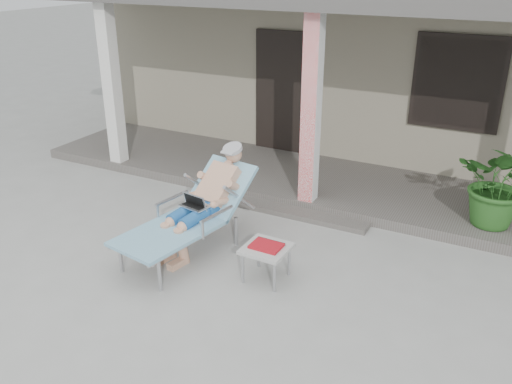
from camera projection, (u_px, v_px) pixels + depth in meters
The scene contains 8 objects.
ground at pixel (235, 279), 6.18m from camera, with size 60.00×60.00×0.00m, color #9E9E99.
house at pixel (394, 50), 10.79m from camera, with size 10.40×5.40×3.30m.
porch_deck at pixel (328, 184), 8.59m from camera, with size 10.00×2.00×0.15m, color #605B56.
porch_overhang at pixel (337, 3), 7.46m from camera, with size 10.00×2.30×2.85m.
porch_step at pixel (299, 214), 7.67m from camera, with size 2.00×0.30×0.07m, color #605B56.
lounger at pixel (196, 190), 6.54m from camera, with size 1.06×2.05×1.29m.
side_table at pixel (266, 250), 6.05m from camera, with size 0.50×0.50×0.44m.
potted_palm at pixel (501, 185), 6.88m from camera, with size 1.03×0.89×1.14m, color #26591E.
Camera 1 is at (2.64, -4.56, 3.39)m, focal length 38.00 mm.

